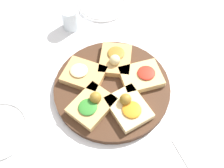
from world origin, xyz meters
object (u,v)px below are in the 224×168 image
napkin_stack (200,148)px  water_glass (70,19)px  plate_right (103,4)px  serving_board (112,88)px

napkin_stack → water_glass: bearing=113.8°
plate_right → napkin_stack: 0.73m
plate_right → napkin_stack: plate_right is taller
serving_board → water_glass: water_glass is taller
serving_board → napkin_stack: bearing=-54.4°
serving_board → water_glass: size_ratio=4.51×
plate_right → napkin_stack: (0.12, -0.72, -0.00)m
water_glass → napkin_stack: size_ratio=0.67×
plate_right → napkin_stack: size_ratio=1.62×
plate_right → water_glass: size_ratio=2.41×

